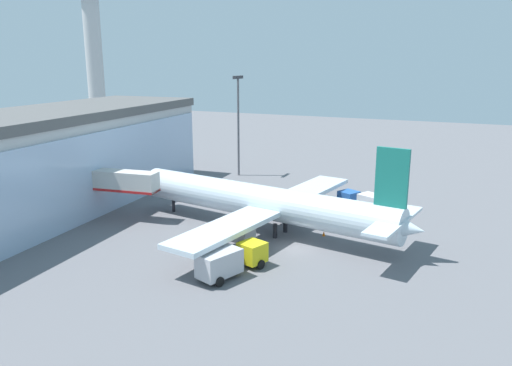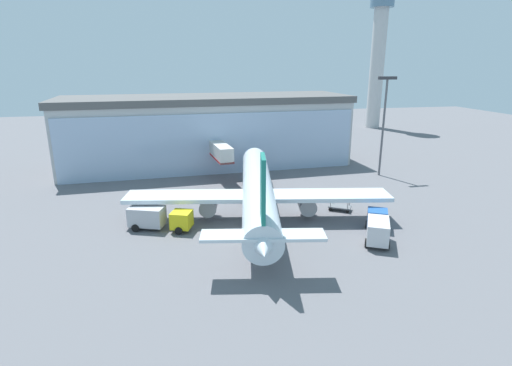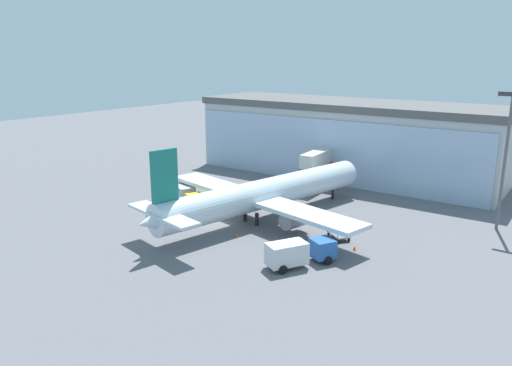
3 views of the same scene
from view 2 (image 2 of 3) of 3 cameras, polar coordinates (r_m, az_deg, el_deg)
ground at (r=45.51m, az=-2.72°, el=-7.41°), size 240.00×240.00×0.00m
terminal_building at (r=76.27m, az=-6.88°, el=7.43°), size 53.53×18.22×12.91m
jet_bridge at (r=67.37m, az=-5.42°, el=4.69°), size 3.60×12.35×6.04m
control_tower at (r=126.51m, az=17.06°, el=17.54°), size 6.96×6.96×38.33m
apron_light_mast at (r=70.66m, az=17.82°, el=8.93°), size 3.20×0.40×16.59m
airplane at (r=49.48m, az=0.25°, el=-1.13°), size 32.30×36.42×11.10m
catering_truck at (r=47.73m, az=-13.82°, el=-4.81°), size 7.61×4.63×2.65m
fuel_truck at (r=45.90m, az=16.98°, el=-5.95°), size 5.29×7.50×2.65m
baggage_cart at (r=53.72m, az=11.88°, el=-3.34°), size 3.22×2.87×1.50m
safety_cone_nose at (r=44.90m, az=3.55°, el=-7.38°), size 0.36×0.36×0.55m
safety_cone_wingtip at (r=53.36m, az=15.81°, el=-4.02°), size 0.36×0.36×0.55m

